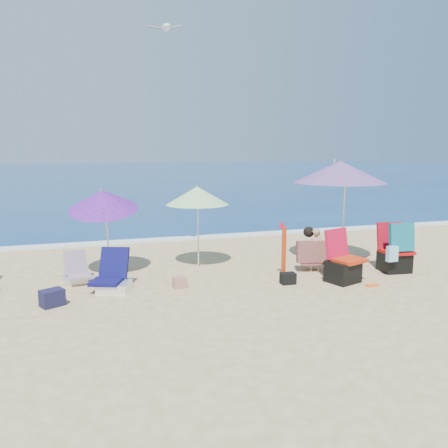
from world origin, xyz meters
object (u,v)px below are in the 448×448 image
object	(u,v)px
chair_navy	(113,280)
person_center	(313,250)
umbrella_striped	(197,196)
camp_chair_left	(343,266)
umbrella_turquoise	(340,172)
umbrella_blue	(103,200)
seagull	(166,27)
furled_umbrella	(283,247)
chair_rainbow	(76,275)
camp_chair_right	(395,254)

from	to	relation	value
chair_navy	person_center	bearing A→B (deg)	1.18
umbrella_striped	camp_chair_left	bearing A→B (deg)	-37.99
umbrella_turquoise	chair_navy	xyz separation A→B (m)	(-5.10, -0.59, -1.90)
umbrella_turquoise	person_center	xyz separation A→B (m)	(-0.90, -0.51, -1.64)
umbrella_blue	seagull	xyz separation A→B (m)	(1.48, 0.56, 3.57)
furled_umbrella	seagull	world-z (taller)	seagull
camp_chair_left	seagull	distance (m)	6.19
umbrella_striped	chair_navy	xyz separation A→B (m)	(-1.92, -1.15, -1.40)
chair_navy	camp_chair_left	bearing A→B (deg)	-10.06
umbrella_turquoise	chair_rainbow	distance (m)	6.08
chair_navy	camp_chair_right	distance (m)	5.89
umbrella_blue	chair_navy	xyz separation A→B (m)	(0.07, -1.08, -1.38)
umbrella_turquoise	camp_chair_left	xyz separation A→B (m)	(-0.71, -1.37, -1.79)
chair_navy	camp_chair_left	size ratio (longest dim) A/B	0.80
chair_navy	person_center	size ratio (longest dim) A/B	0.87
chair_rainbow	furled_umbrella	bearing A→B (deg)	-13.55
chair_navy	umbrella_striped	bearing A→B (deg)	31.01
furled_umbrella	camp_chair_right	world-z (taller)	furled_umbrella
umbrella_blue	chair_rainbow	distance (m)	1.58
camp_chair_right	seagull	world-z (taller)	seagull
camp_chair_left	camp_chair_right	world-z (taller)	camp_chair_right
umbrella_turquoise	chair_navy	world-z (taller)	umbrella_turquoise
umbrella_blue	seagull	distance (m)	3.91
umbrella_striped	umbrella_blue	size ratio (longest dim) A/B	0.95
umbrella_turquoise	seagull	world-z (taller)	seagull
umbrella_striped	chair_rainbow	size ratio (longest dim) A/B	2.84
furled_umbrella	seagull	distance (m)	5.26
umbrella_striped	furled_umbrella	xyz separation A→B (m)	(1.43, -1.41, -0.95)
umbrella_blue	chair_navy	bearing A→B (deg)	-86.06
umbrella_striped	person_center	size ratio (longest dim) A/B	1.92
umbrella_blue	chair_rainbow	bearing A→B (deg)	-147.38
umbrella_striped	seagull	xyz separation A→B (m)	(-0.52, 0.49, 3.55)
person_center	camp_chair_right	bearing A→B (deg)	-18.84
camp_chair_left	seagull	xyz separation A→B (m)	(-3.00, 2.43, 4.85)
umbrella_turquoise	person_center	distance (m)	1.93
chair_rainbow	chair_navy	bearing A→B (deg)	-47.26
umbrella_blue	chair_navy	distance (m)	1.76
furled_umbrella	person_center	bearing A→B (deg)	21.58
furled_umbrella	camp_chair_right	size ratio (longest dim) A/B	1.08
furled_umbrella	camp_chair_left	distance (m)	1.22
umbrella_turquoise	umbrella_blue	world-z (taller)	umbrella_turquoise
umbrella_striped	umbrella_blue	xyz separation A→B (m)	(-2.00, -0.07, -0.02)
camp_chair_left	camp_chair_right	bearing A→B (deg)	11.57
furled_umbrella	chair_navy	distance (m)	3.39
umbrella_blue	chair_rainbow	xyz separation A→B (m)	(-0.58, -0.37, -1.42)
camp_chair_right	furled_umbrella	bearing A→B (deg)	174.88
umbrella_turquoise	umbrella_blue	bearing A→B (deg)	174.58
umbrella_striped	person_center	distance (m)	2.77
umbrella_turquoise	chair_rainbow	size ratio (longest dim) A/B	4.14
seagull	umbrella_blue	bearing A→B (deg)	-159.21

